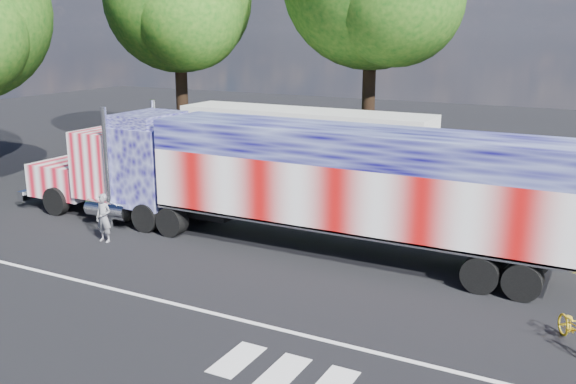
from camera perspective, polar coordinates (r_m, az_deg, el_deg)
The scene contains 6 objects.
ground at distance 20.35m, azimuth -3.99°, elevation -7.05°, with size 100.00×100.00×0.00m, color black.
lane_markings at distance 16.60m, azimuth -5.87°, elevation -12.21°, with size 30.00×2.67×0.01m.
semi_truck at distance 22.24m, azimuth -0.70°, elevation 1.25°, with size 21.64×3.42×4.61m.
coach_bus at distance 31.00m, azimuth 1.37°, elevation 4.07°, with size 12.55×2.92×3.65m.
woman at distance 23.72m, azimuth -16.07°, elevation -2.22°, with size 0.64×0.42×1.76m, color slate.
bicycle at distance 17.10m, azimuth 24.08°, elevation -11.05°, with size 0.58×1.66×0.87m, color gold.
Camera 1 is at (10.09, -16.05, 7.40)m, focal length 40.00 mm.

